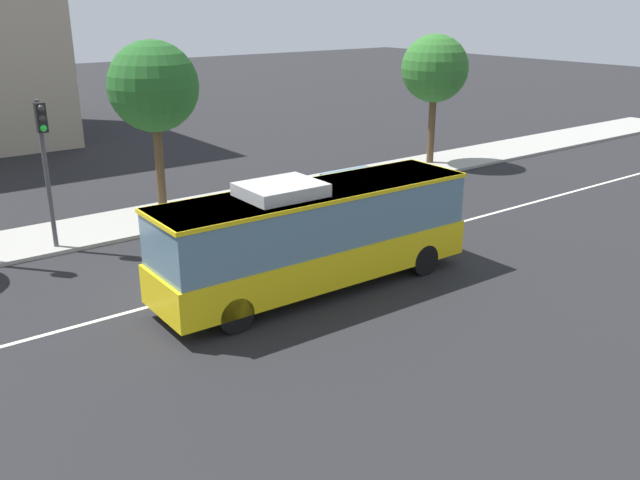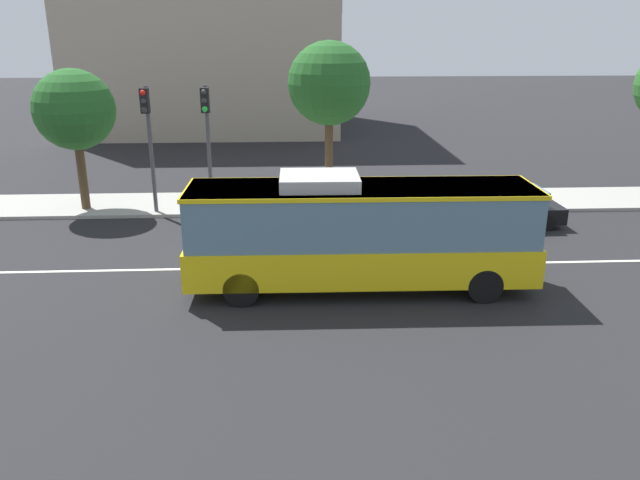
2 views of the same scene
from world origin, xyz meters
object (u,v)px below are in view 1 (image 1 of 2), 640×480
at_px(sedan_black, 353,191).
at_px(street_tree_kerbside_left, 153,87).
at_px(traffic_light_near_corner, 44,150).
at_px(transit_bus, 315,232).
at_px(street_tree_kerbside_right, 435,69).

bearing_deg(sedan_black, street_tree_kerbside_left, -35.24).
height_order(traffic_light_near_corner, street_tree_kerbside_left, street_tree_kerbside_left).
relative_size(transit_bus, sedan_black, 2.21).
distance_m(sedan_black, street_tree_kerbside_left, 8.98).
bearing_deg(street_tree_kerbside_right, transit_bus, -146.85).
xyz_separation_m(transit_bus, street_tree_kerbside_right, (14.62, 9.54, 3.13)).
bearing_deg(street_tree_kerbside_right, traffic_light_near_corner, -175.54).
height_order(sedan_black, street_tree_kerbside_right, street_tree_kerbside_right).
bearing_deg(traffic_light_near_corner, street_tree_kerbside_left, 116.46).
bearing_deg(traffic_light_near_corner, sedan_black, 81.41).
bearing_deg(transit_bus, street_tree_kerbside_right, 33.96).
bearing_deg(transit_bus, sedan_black, 43.92).
relative_size(transit_bus, street_tree_kerbside_left, 1.47).
xyz_separation_m(traffic_light_near_corner, street_tree_kerbside_left, (4.99, 2.30, 1.47)).
distance_m(traffic_light_near_corner, street_tree_kerbside_left, 5.69).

